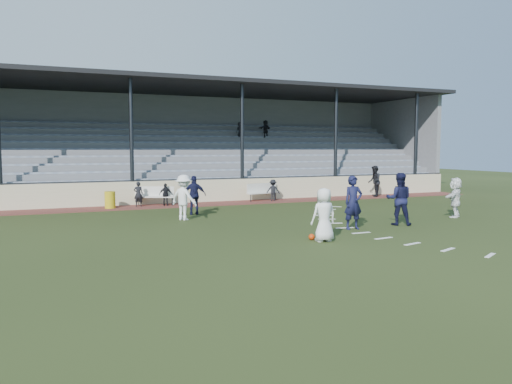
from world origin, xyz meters
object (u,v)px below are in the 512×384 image
Objects in this scene: trash_bin at (110,200)px; football at (312,237)px; player_navy_lead at (353,203)px; official at (374,181)px; bench_left at (155,194)px; player_white_lead at (324,215)px; bench_right at (262,190)px.

trash_bin reaches higher than football.
player_navy_lead is 1.04× the size of official.
bench_left is 12.97m from official.
player_white_lead is 0.87× the size of player_navy_lead.
player_navy_lead is (2.39, 1.28, 0.86)m from football.
trash_bin is 12.14m from player_navy_lead.
bench_left is at bearing -76.78° from player_white_lead.
bench_left reaches higher than football.
player_navy_lead reaches higher than bench_right.
trash_bin is at bearing -144.02° from bench_left.
bench_left is 11.75m from football.
football is (4.90, -10.98, -0.32)m from trash_bin.
bench_left is 2.46× the size of trash_bin.
player_white_lead is at bearing -138.65° from player_navy_lead.
official is at bearing 22.06° from bench_left.
bench_right reaches higher than trash_bin.
bench_left is 11.35m from player_navy_lead.
player_white_lead reaches higher than trash_bin.
bench_right reaches higher than football.
player_white_lead is (2.88, -11.79, 0.25)m from bench_left.
player_navy_lead is at bearing -7.09° from official.
bench_left is 10.00× the size of football.
bench_right is 10.25× the size of football.
bench_right is 2.52× the size of trash_bin.
football is (-3.27, -11.43, -0.48)m from bench_right.
bench_right is 1.06× the size of player_navy_lead.
bench_right is 11.90m from football.
official is at bearing -0.19° from trash_bin.
player_white_lead reaches higher than bench_right.
player_white_lead is at bearing -118.46° from bench_right.
player_navy_lead reaches higher than player_white_lead.
bench_right is (5.91, -0.01, 0.00)m from bench_left.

